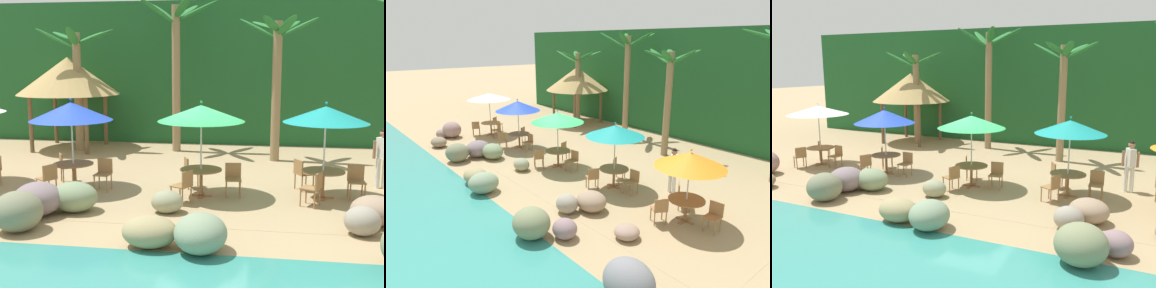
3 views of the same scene
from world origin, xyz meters
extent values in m
plane|color=tan|center=(0.00, 0.00, 0.00)|extent=(120.00, 120.00, 0.00)
cube|color=tan|center=(0.00, 0.00, 0.00)|extent=(18.00, 5.20, 0.01)
cube|color=#1E5628|center=(0.00, 9.00, 3.00)|extent=(28.00, 2.40, 6.00)
ellipsoid|color=#75795C|center=(-3.46, -3.36, 0.43)|extent=(1.05, 1.03, 0.86)
ellipsoid|color=gray|center=(-3.53, -2.32, 0.39)|extent=(1.12, 1.17, 0.78)
ellipsoid|color=tan|center=(-0.52, -3.79, 0.31)|extent=(1.08, 0.87, 0.61)
ellipsoid|color=gray|center=(-2.80, -1.93, 0.36)|extent=(1.13, 0.93, 0.72)
ellipsoid|color=gray|center=(-0.60, -1.68, 0.27)|extent=(0.77, 0.64, 0.54)
ellipsoid|color=gray|center=(3.66, -2.52, 0.31)|extent=(0.74, 0.69, 0.61)
ellipsoid|color=gray|center=(0.49, -3.91, 0.37)|extent=(1.01, 1.11, 0.75)
ellipsoid|color=#9B8067|center=(4.05, -1.82, 0.32)|extent=(1.04, 0.94, 0.65)
cylinder|color=#9E7042|center=(-5.83, 0.04, 0.23)|extent=(0.04, 0.04, 0.45)
cylinder|color=silver|center=(-3.59, -0.03, 1.14)|extent=(0.04, 0.04, 2.29)
cone|color=blue|center=(-3.59, -0.03, 2.19)|extent=(2.25, 2.25, 0.49)
sphere|color=blue|center=(-3.59, -0.03, 2.51)|extent=(0.07, 0.07, 0.07)
cube|color=olive|center=(-3.59, -0.03, 0.01)|extent=(0.60, 0.12, 0.03)
cube|color=olive|center=(-3.59, -0.03, 0.01)|extent=(0.12, 0.60, 0.03)
cylinder|color=olive|center=(-3.59, -0.03, 0.37)|extent=(0.09, 0.09, 0.71)
cylinder|color=olive|center=(-3.59, -0.03, 0.72)|extent=(1.10, 1.10, 0.03)
cylinder|color=#9E7042|center=(-2.57, -0.24, 0.23)|extent=(0.04, 0.04, 0.45)
cylinder|color=#9E7042|center=(-2.92, -0.23, 0.23)|extent=(0.04, 0.04, 0.45)
cylinder|color=#9E7042|center=(-2.56, 0.11, 0.23)|extent=(0.04, 0.04, 0.45)
cylinder|color=#9E7042|center=(-2.91, 0.13, 0.23)|extent=(0.04, 0.04, 0.45)
cube|color=#9E7042|center=(-2.74, -0.06, 0.47)|extent=(0.43, 0.43, 0.03)
cube|color=#9E7042|center=(-2.73, 0.14, 0.66)|extent=(0.42, 0.05, 0.42)
cylinder|color=#9E7042|center=(-4.00, 0.93, 0.23)|extent=(0.04, 0.04, 0.45)
cylinder|color=#9E7042|center=(-3.80, 0.63, 0.23)|extent=(0.04, 0.04, 0.45)
cylinder|color=#9E7042|center=(-4.30, 0.74, 0.23)|extent=(0.04, 0.04, 0.45)
cylinder|color=#9E7042|center=(-4.10, 0.44, 0.23)|extent=(0.04, 0.04, 0.45)
cube|color=#9E7042|center=(-4.05, 0.68, 0.47)|extent=(0.58, 0.58, 0.03)
cube|color=#9E7042|center=(-4.22, 0.58, 0.66)|extent=(0.26, 0.37, 0.42)
cylinder|color=#9E7042|center=(-4.31, -0.78, 0.23)|extent=(0.04, 0.04, 0.45)
cylinder|color=#9E7042|center=(-4.11, -0.49, 0.23)|extent=(0.04, 0.04, 0.45)
cylinder|color=#9E7042|center=(-4.01, -0.98, 0.23)|extent=(0.04, 0.04, 0.45)
cylinder|color=#9E7042|center=(-3.82, -0.69, 0.23)|extent=(0.04, 0.04, 0.45)
cube|color=#9E7042|center=(-4.06, -0.74, 0.47)|extent=(0.58, 0.58, 0.03)
cube|color=#9E7042|center=(-3.90, -0.85, 0.66)|extent=(0.26, 0.37, 0.42)
cylinder|color=silver|center=(0.00, -0.18, 1.16)|extent=(0.04, 0.04, 2.31)
cone|color=#238E47|center=(0.00, -0.18, 2.21)|extent=(2.27, 2.27, 0.42)
sphere|color=#238E47|center=(0.00, -0.18, 2.50)|extent=(0.07, 0.07, 0.07)
cube|color=olive|center=(0.00, -0.18, 0.01)|extent=(0.60, 0.12, 0.03)
cube|color=olive|center=(0.00, -0.18, 0.01)|extent=(0.12, 0.60, 0.03)
cylinder|color=olive|center=(0.00, -0.18, 0.37)|extent=(0.09, 0.09, 0.71)
cylinder|color=olive|center=(0.00, -0.18, 0.72)|extent=(1.10, 1.10, 0.03)
cylinder|color=#9E7042|center=(1.04, -0.26, 0.23)|extent=(0.04, 0.04, 0.45)
cylinder|color=#9E7042|center=(0.68, -0.29, 0.23)|extent=(0.04, 0.04, 0.45)
cylinder|color=#9E7042|center=(1.00, 0.10, 0.23)|extent=(0.04, 0.04, 0.45)
cylinder|color=#9E7042|center=(0.65, 0.07, 0.23)|extent=(0.04, 0.04, 0.45)
cube|color=#9E7042|center=(0.84, -0.10, 0.47)|extent=(0.46, 0.46, 0.03)
cube|color=#9E7042|center=(0.82, 0.10, 0.66)|extent=(0.42, 0.08, 0.42)
cylinder|color=#9E7042|center=(-0.23, 0.84, 0.23)|extent=(0.04, 0.04, 0.45)
cylinder|color=#9E7042|center=(-0.09, 0.51, 0.23)|extent=(0.04, 0.04, 0.45)
cylinder|color=#9E7042|center=(-0.56, 0.71, 0.23)|extent=(0.04, 0.04, 0.45)
cylinder|color=#9E7042|center=(-0.42, 0.38, 0.23)|extent=(0.04, 0.04, 0.45)
cube|color=#9E7042|center=(-0.32, 0.61, 0.47)|extent=(0.55, 0.55, 0.03)
cube|color=#9E7042|center=(-0.51, 0.53, 0.66)|extent=(0.19, 0.40, 0.42)
cylinder|color=#9E7042|center=(-0.64, -1.00, 0.23)|extent=(0.04, 0.04, 0.45)
cylinder|color=#9E7042|center=(-0.47, -0.69, 0.23)|extent=(0.04, 0.04, 0.45)
cylinder|color=#9E7042|center=(-0.33, -1.17, 0.23)|extent=(0.04, 0.04, 0.45)
cylinder|color=#9E7042|center=(-0.16, -0.85, 0.23)|extent=(0.04, 0.04, 0.45)
cube|color=#9E7042|center=(-0.40, -0.93, 0.47)|extent=(0.57, 0.57, 0.03)
cube|color=#9E7042|center=(-0.22, -1.02, 0.66)|extent=(0.23, 0.39, 0.42)
cylinder|color=silver|center=(3.16, 0.11, 1.15)|extent=(0.04, 0.04, 2.30)
cone|color=teal|center=(3.16, 0.11, 2.20)|extent=(2.16, 2.16, 0.42)
sphere|color=teal|center=(3.16, 0.11, 2.49)|extent=(0.07, 0.07, 0.07)
cube|color=olive|center=(3.16, 0.11, 0.01)|extent=(0.60, 0.12, 0.03)
cube|color=olive|center=(3.16, 0.11, 0.01)|extent=(0.12, 0.60, 0.03)
cylinder|color=olive|center=(3.16, 0.11, 0.37)|extent=(0.09, 0.09, 0.71)
cylinder|color=olive|center=(3.16, 0.11, 0.72)|extent=(1.10, 1.10, 0.03)
cylinder|color=#9E7042|center=(4.18, -0.06, 0.23)|extent=(0.04, 0.04, 0.45)
cylinder|color=#9E7042|center=(3.83, -0.06, 0.23)|extent=(0.04, 0.04, 0.45)
cylinder|color=#9E7042|center=(4.18, 0.29, 0.23)|extent=(0.04, 0.04, 0.45)
cylinder|color=#9E7042|center=(3.83, 0.29, 0.23)|extent=(0.04, 0.04, 0.45)
cube|color=#9E7042|center=(4.01, 0.12, 0.47)|extent=(0.42, 0.42, 0.03)
cube|color=#9E7042|center=(4.00, 0.31, 0.66)|extent=(0.42, 0.04, 0.42)
cylinder|color=#9E7042|center=(2.81, 1.10, 0.23)|extent=(0.04, 0.04, 0.45)
cylinder|color=#9E7042|center=(2.99, 0.78, 0.23)|extent=(0.04, 0.04, 0.45)
cylinder|color=#9E7042|center=(2.50, 0.92, 0.23)|extent=(0.04, 0.04, 0.45)
cylinder|color=#9E7042|center=(2.67, 0.61, 0.23)|extent=(0.04, 0.04, 0.45)
cube|color=#9E7042|center=(2.74, 0.85, 0.47)|extent=(0.57, 0.57, 0.03)
cube|color=#9E7042|center=(2.57, 0.76, 0.66)|extent=(0.24, 0.38, 0.42)
cylinder|color=#9E7042|center=(2.54, -0.73, 0.23)|extent=(0.04, 0.04, 0.45)
cylinder|color=#9E7042|center=(2.70, -0.41, 0.23)|extent=(0.04, 0.04, 0.45)
cylinder|color=#9E7042|center=(2.86, -0.89, 0.23)|extent=(0.04, 0.04, 0.45)
cylinder|color=#9E7042|center=(3.02, -0.57, 0.23)|extent=(0.04, 0.04, 0.45)
cube|color=#9E7042|center=(2.78, -0.65, 0.47)|extent=(0.56, 0.56, 0.03)
cube|color=#9E7042|center=(2.95, -0.74, 0.66)|extent=(0.22, 0.39, 0.42)
cylinder|color=olive|center=(-5.65, 5.62, 2.30)|extent=(0.32, 0.32, 4.61)
ellipsoid|color=#236B2D|center=(-4.87, 5.59, 4.44)|extent=(1.53, 0.41, 0.63)
ellipsoid|color=#236B2D|center=(-5.30, 6.32, 4.44)|extent=(1.00, 1.53, 0.62)
ellipsoid|color=#236B2D|center=(-6.30, 6.05, 4.48)|extent=(1.49, 1.15, 0.51)
ellipsoid|color=#236B2D|center=(-6.34, 5.26, 4.37)|extent=(1.45, 0.99, 0.83)
ellipsoid|color=#236B2D|center=(-5.49, 4.85, 4.42)|extent=(0.67, 1.55, 0.69)
cylinder|color=olive|center=(-1.81, 6.03, 2.81)|extent=(0.32, 0.32, 5.62)
ellipsoid|color=#236B2D|center=(-0.98, 6.07, 5.40)|extent=(1.57, 0.42, 0.81)
ellipsoid|color=#236B2D|center=(-1.49, 6.80, 5.43)|extent=(0.93, 1.61, 0.74)
ellipsoid|color=#236B2D|center=(-2.42, 6.59, 5.38)|extent=(1.38, 1.30, 0.87)
ellipsoid|color=#236B2D|center=(-2.41, 5.46, 5.36)|extent=(1.34, 1.30, 0.92)
ellipsoid|color=#236B2D|center=(-1.43, 5.29, 5.44)|extent=(1.05, 1.59, 0.70)
cylinder|color=olive|center=(2.00, 4.75, 2.44)|extent=(0.32, 0.32, 4.89)
ellipsoid|color=#236B2D|center=(2.70, 4.67, 4.66)|extent=(1.36, 0.51, 0.72)
ellipsoid|color=#236B2D|center=(2.40, 5.33, 4.72)|extent=(1.07, 1.34, 0.58)
ellipsoid|color=#236B2D|center=(1.54, 5.29, 4.76)|extent=(1.18, 1.31, 0.47)
ellipsoid|color=#236B2D|center=(1.29, 4.83, 4.64)|extent=(1.35, 0.52, 0.76)
ellipsoid|color=#236B2D|center=(1.76, 4.08, 4.73)|extent=(0.80, 1.43, 0.54)
ellipsoid|color=#236B2D|center=(2.26, 4.09, 4.69)|extent=(0.84, 1.39, 0.65)
cylinder|color=brown|center=(-7.32, 7.12, 1.10)|extent=(0.16, 0.16, 2.20)
cylinder|color=brown|center=(-5.08, 7.12, 1.10)|extent=(0.16, 0.16, 2.20)
cylinder|color=brown|center=(-7.32, 4.88, 1.10)|extent=(0.16, 0.16, 2.20)
cylinder|color=brown|center=(-5.08, 4.88, 1.10)|extent=(0.16, 0.16, 2.20)
cone|color=tan|center=(-6.20, 6.00, 2.94)|extent=(4.08, 4.08, 1.49)
cylinder|color=white|center=(4.79, 1.36, 0.43)|extent=(0.13, 0.13, 0.86)
cylinder|color=white|center=(4.97, 1.36, 0.43)|extent=(0.13, 0.13, 0.86)
cube|color=silver|center=(4.88, 1.36, 1.15)|extent=(0.33, 0.39, 0.58)
cylinder|color=#9E7051|center=(4.66, 1.36, 1.10)|extent=(0.08, 0.08, 0.50)
sphere|color=#9E7051|center=(4.88, 1.36, 1.56)|extent=(0.21, 0.21, 0.21)
sphere|color=black|center=(4.88, 1.36, 1.61)|extent=(0.18, 0.18, 0.18)
camera|label=1|loc=(1.62, -12.35, 3.56)|focal=44.86mm
camera|label=2|loc=(11.72, -8.72, 5.34)|focal=32.49mm
camera|label=3|loc=(5.11, -11.93, 3.98)|focal=36.66mm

